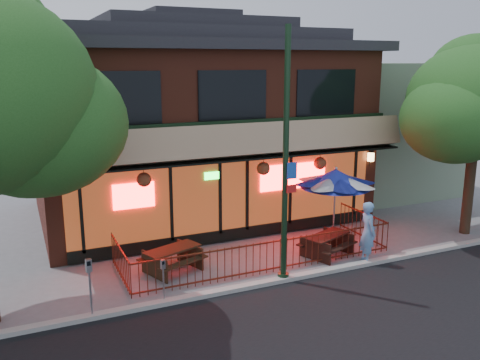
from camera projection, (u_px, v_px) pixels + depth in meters
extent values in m
plane|color=gray|center=(276.00, 275.00, 14.82)|extent=(80.00, 80.00, 0.00)
cube|color=#999993|center=(285.00, 279.00, 14.36)|extent=(80.00, 0.25, 0.12)
cube|color=maroon|center=(194.00, 133.00, 20.48)|extent=(12.00, 8.00, 6.50)
cube|color=#59230F|center=(233.00, 195.00, 17.27)|extent=(11.00, 0.06, 2.60)
cube|color=#FF0C0C|center=(293.00, 176.00, 18.01)|extent=(2.60, 0.04, 0.90)
cube|color=#FF0C0C|center=(134.00, 196.00, 15.77)|extent=(1.30, 0.04, 0.80)
cube|color=tan|center=(239.00, 141.00, 16.41)|extent=(12.20, 1.33, 1.26)
cube|color=black|center=(122.00, 98.00, 15.08)|extent=(2.40, 0.06, 1.60)
cube|color=black|center=(233.00, 95.00, 16.51)|extent=(2.40, 0.06, 1.60)
cube|color=black|center=(326.00, 93.00, 17.94)|extent=(2.40, 0.06, 1.60)
cube|color=black|center=(234.00, 234.00, 17.56)|extent=(11.00, 0.12, 0.40)
cube|color=#FFC672|center=(371.00, 157.00, 19.15)|extent=(0.18, 0.18, 0.32)
cube|color=slate|center=(367.00, 127.00, 24.56)|extent=(6.00, 7.00, 6.00)
cube|color=#4F1C11|center=(274.00, 242.00, 14.78)|extent=(8.40, 0.04, 0.04)
cube|color=#4F1C11|center=(273.00, 268.00, 14.97)|extent=(8.40, 0.04, 0.04)
cube|color=#4F1C11|center=(120.00, 248.00, 14.26)|extent=(0.04, 2.60, 0.04)
cube|color=#4F1C11|center=(363.00, 213.00, 17.61)|extent=(0.04, 2.60, 0.04)
cylinder|color=#4F1C11|center=(274.00, 256.00, 14.88)|extent=(0.02, 0.02, 1.00)
cylinder|color=black|center=(286.00, 159.00, 13.67)|extent=(0.16, 0.16, 7.00)
cylinder|color=black|center=(283.00, 276.00, 14.44)|extent=(0.32, 0.32, 0.20)
cube|color=#194CB2|center=(292.00, 171.00, 13.65)|extent=(0.30, 0.02, 0.45)
cube|color=red|center=(292.00, 189.00, 13.76)|extent=(0.30, 0.02, 0.22)
cylinder|color=#35291A|center=(471.00, 173.00, 17.94)|extent=(0.36, 0.36, 4.48)
ellipsoid|color=#1F511B|center=(478.00, 101.00, 17.37)|extent=(4.80, 4.80, 3.94)
ellipsoid|color=#1F511B|center=(476.00, 71.00, 17.58)|extent=(3.12, 3.12, 2.56)
cube|color=#342112|center=(154.00, 266.00, 14.53)|extent=(0.48, 1.16, 0.69)
cube|color=#342112|center=(190.00, 254.00, 15.43)|extent=(0.48, 1.16, 0.69)
cube|color=#342112|center=(172.00, 249.00, 14.90)|extent=(1.82, 1.24, 0.06)
cube|color=#342112|center=(183.00, 263.00, 14.61)|extent=(1.67, 0.83, 0.05)
cube|color=#342112|center=(162.00, 254.00, 15.32)|extent=(1.67, 0.83, 0.05)
cube|color=black|center=(315.00, 250.00, 15.81)|extent=(0.47, 1.11, 0.67)
cube|color=black|center=(338.00, 240.00, 16.68)|extent=(0.47, 1.11, 0.67)
cube|color=black|center=(327.00, 235.00, 16.17)|extent=(1.75, 1.21, 0.05)
cube|color=black|center=(340.00, 247.00, 15.89)|extent=(1.60, 0.82, 0.04)
cube|color=black|center=(315.00, 240.00, 16.57)|extent=(1.60, 0.82, 0.04)
cylinder|color=gray|center=(334.00, 209.00, 17.09)|extent=(0.06, 0.06, 2.46)
cone|color=navy|center=(336.00, 178.00, 16.84)|extent=(2.35, 2.35, 0.61)
sphere|color=gray|center=(336.00, 168.00, 16.77)|extent=(0.11, 0.11, 0.11)
imported|color=#6595CA|center=(368.00, 232.00, 15.55)|extent=(0.58, 0.78, 1.93)
cylinder|color=gray|center=(164.00, 286.00, 12.97)|extent=(0.04, 0.04, 0.96)
cube|color=gray|center=(163.00, 264.00, 12.83)|extent=(0.12, 0.11, 0.24)
cube|color=black|center=(163.00, 263.00, 12.78)|extent=(0.07, 0.02, 0.09)
cylinder|color=#9E9FA6|center=(91.00, 295.00, 12.14)|extent=(0.06, 0.06, 1.24)
cube|color=#9E9FA6|center=(89.00, 265.00, 11.97)|extent=(0.15, 0.13, 0.31)
cube|color=black|center=(89.00, 264.00, 11.90)|extent=(0.09, 0.01, 0.11)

